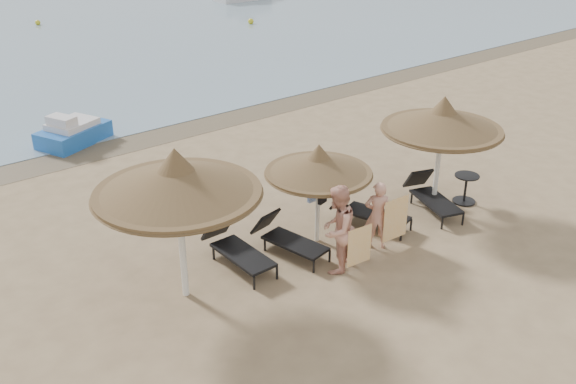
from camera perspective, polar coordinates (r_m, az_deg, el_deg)
name	(u,v)px	position (r m, az deg, el deg)	size (l,w,h in m)	color
ground	(340,253)	(14.98, 4.61, -5.39)	(160.00, 160.00, 0.00)	#9A7F5B
wet_sand_strip	(150,138)	(22.07, -12.13, 4.76)	(200.00, 1.60, 0.01)	brown
palapa_left	(177,181)	(12.41, -9.87, 1.00)	(3.32, 3.32, 3.29)	silver
palapa_center	(319,165)	(14.54, 2.74, 2.41)	(2.49, 2.49, 2.47)	silver
palapa_right	(443,120)	(16.47, 13.58, 6.24)	(3.06, 3.06, 3.03)	silver
lounger_far_left	(235,247)	(14.40, -4.70, -4.88)	(0.72, 2.06, 0.92)	black
lounger_near_left	(286,237)	(14.78, -0.16, -4.02)	(1.00, 2.01, 0.86)	black
lounger_near_right	(367,210)	(16.06, 7.01, -1.57)	(1.26, 2.10, 0.89)	black
lounger_far_right	(431,195)	(17.11, 12.56, -0.23)	(1.25, 2.09, 0.89)	black
side_table	(465,189)	(17.69, 15.49, 0.22)	(0.65, 0.65, 0.79)	black
person_left	(337,223)	(13.79, 4.42, -2.74)	(1.08, 0.70, 2.34)	tan
person_right	(378,210)	(14.84, 7.99, -1.59)	(0.89, 0.58, 1.94)	tan
towel_left	(359,246)	(14.05, 6.37, -4.77)	(0.65, 0.08, 0.92)	orange
towel_right	(396,219)	(15.04, 9.55, -2.36)	(0.75, 0.05, 1.06)	orange
bag_patterned	(313,194)	(15.01, 2.23, -0.22)	(0.28, 0.09, 0.35)	silver
bag_dark	(323,196)	(14.74, 3.09, -0.32)	(0.28, 0.16, 0.37)	black
pedal_boat	(73,132)	(22.11, -18.60, 5.07)	(2.58, 2.11, 1.04)	blue
buoy_mid	(38,23)	(42.12, -21.36, 13.85)	(0.31, 0.31, 0.31)	gold
buoy_right	(251,21)	(39.76, -3.33, 14.91)	(0.34, 0.34, 0.34)	gold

